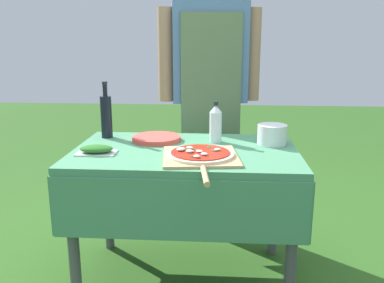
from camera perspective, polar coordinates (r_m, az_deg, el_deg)
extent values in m
plane|color=#2D5B1E|center=(2.33, -0.85, -18.47)|extent=(12.00, 12.00, 0.00)
cube|color=#478960|center=(2.04, -0.92, -1.56)|extent=(1.12, 0.71, 0.04)
cube|color=#478960|center=(1.76, -1.91, -9.70)|extent=(1.12, 0.01, 0.28)
cube|color=#478960|center=(2.43, -0.19, -2.87)|extent=(1.12, 0.01, 0.28)
cube|color=#478960|center=(2.21, -15.67, -5.19)|extent=(0.01, 0.71, 0.28)
cube|color=#478960|center=(2.12, 14.50, -5.92)|extent=(0.01, 0.71, 0.28)
cylinder|color=#4C4C51|center=(2.01, -16.33, -13.49)|extent=(0.05, 0.05, 0.69)
cylinder|color=#4C4C51|center=(1.93, 13.77, -14.62)|extent=(0.05, 0.05, 0.69)
cylinder|color=#4C4C51|center=(2.52, -11.77, -7.43)|extent=(0.05, 0.05, 0.69)
cylinder|color=#4C4C51|center=(2.45, 11.51, -8.04)|extent=(0.05, 0.05, 0.69)
cylinder|color=#4C4C51|center=(2.76, 4.09, -3.24)|extent=(0.13, 0.13, 0.86)
cylinder|color=#4C4C51|center=(2.75, 0.54, -3.32)|extent=(0.13, 0.13, 0.86)
cube|color=#4C7099|center=(2.63, 2.49, 12.67)|extent=(0.49, 0.26, 0.65)
cube|color=#56704C|center=(2.54, 2.69, 7.10)|extent=(0.37, 0.06, 0.94)
cylinder|color=#A37A5B|center=(2.67, 8.47, 11.94)|extent=(0.10, 0.10, 0.58)
cylinder|color=#A37A5B|center=(2.61, -3.65, 12.01)|extent=(0.10, 0.10, 0.58)
cube|color=tan|center=(1.89, 1.19, -2.11)|extent=(0.38, 0.38, 0.01)
cylinder|color=tan|center=(1.63, 1.84, -4.81)|extent=(0.05, 0.21, 0.02)
cylinder|color=beige|center=(1.88, 1.19, -1.76)|extent=(0.31, 0.31, 0.01)
cylinder|color=#B22819|center=(1.88, 1.19, -1.51)|extent=(0.28, 0.28, 0.00)
ellipsoid|color=white|center=(1.90, -1.57, -1.07)|extent=(0.06, 0.06, 0.02)
ellipsoid|color=white|center=(1.87, 1.05, -1.36)|extent=(0.04, 0.04, 0.01)
ellipsoid|color=white|center=(1.87, -0.31, -1.34)|extent=(0.04, 0.04, 0.01)
ellipsoid|color=white|center=(1.92, -0.32, -0.88)|extent=(0.04, 0.04, 0.01)
ellipsoid|color=white|center=(1.79, 0.67, -2.07)|extent=(0.04, 0.04, 0.01)
ellipsoid|color=white|center=(1.82, 1.73, -1.74)|extent=(0.04, 0.04, 0.01)
ellipsoid|color=white|center=(1.90, 3.59, -1.11)|extent=(0.04, 0.04, 0.01)
ellipsoid|color=#286B23|center=(1.89, 3.30, -1.30)|extent=(0.03, 0.02, 0.00)
ellipsoid|color=#286B23|center=(1.91, -0.89, -1.14)|extent=(0.03, 0.02, 0.00)
ellipsoid|color=#286B23|center=(1.96, 2.41, -0.76)|extent=(0.02, 0.03, 0.00)
ellipsoid|color=#286B23|center=(1.91, 0.53, -1.12)|extent=(0.03, 0.03, 0.00)
ellipsoid|color=#286B23|center=(1.92, 3.46, -1.04)|extent=(0.03, 0.02, 0.00)
ellipsoid|color=#286B23|center=(1.80, 0.10, -2.11)|extent=(0.03, 0.01, 0.00)
cylinder|color=black|center=(2.30, -11.93, 3.37)|extent=(0.06, 0.06, 0.23)
cylinder|color=black|center=(2.28, -12.12, 7.02)|extent=(0.02, 0.02, 0.06)
cylinder|color=#232326|center=(2.28, -12.17, 8.03)|extent=(0.03, 0.03, 0.02)
cylinder|color=silver|center=(2.16, 3.32, 2.01)|extent=(0.07, 0.07, 0.16)
cone|color=silver|center=(2.14, 3.36, 4.62)|extent=(0.07, 0.07, 0.04)
cylinder|color=#232326|center=(2.14, 3.37, 5.38)|extent=(0.03, 0.03, 0.02)
cube|color=silver|center=(2.01, -13.25, -1.56)|extent=(0.19, 0.12, 0.01)
ellipsoid|color=#286B23|center=(2.00, -13.28, -0.99)|extent=(0.16, 0.10, 0.04)
cylinder|color=silver|center=(2.16, 11.17, 0.97)|extent=(0.15, 0.15, 0.10)
cylinder|color=#DB4C42|center=(2.21, -5.00, 0.18)|extent=(0.26, 0.26, 0.00)
cylinder|color=#DB4C42|center=(2.21, -5.00, 0.31)|extent=(0.26, 0.26, 0.00)
cylinder|color=#DB4C42|center=(2.21, -5.00, 0.44)|extent=(0.26, 0.26, 0.00)
cylinder|color=#DB4C42|center=(2.21, -5.01, 0.56)|extent=(0.26, 0.26, 0.00)
cylinder|color=#DB4C42|center=(2.21, -5.01, 0.69)|extent=(0.26, 0.26, 0.00)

